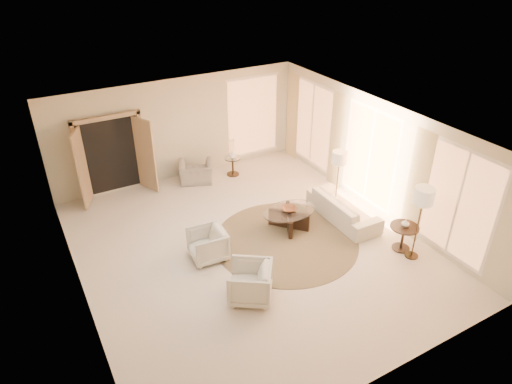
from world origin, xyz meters
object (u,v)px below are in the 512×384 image
end_table (403,233)px  side_table (233,164)px  floor_lamp_near (339,160)px  coffee_table (289,217)px  floor_lamp_far (423,199)px  armchair_right (250,281)px  sofa (343,208)px  accent_chair (196,169)px  bowl (289,209)px  end_vase (405,223)px  armchair_left (207,243)px  side_vase (232,154)px

end_table → side_table: end_table is taller
side_table → floor_lamp_near: 3.31m
coffee_table → floor_lamp_far: (1.72, -2.22, 1.13)m
armchair_right → sofa: bearing=146.4°
accent_chair → floor_lamp_near: bearing=153.6°
floor_lamp_near → sofa: bearing=-112.1°
floor_lamp_near → bowl: size_ratio=4.33×
floor_lamp_near → end_vase: (0.12, -2.19, -0.60)m
armchair_right → armchair_left: bearing=-138.2°
sofa → end_vase: bearing=-165.9°
sofa → armchair_right: bearing=113.2°
sofa → end_vase: 1.68m
bowl → end_table: bearing=-47.9°
end_table → floor_lamp_near: (-0.12, 2.19, 0.87)m
end_table → floor_lamp_near: size_ratio=0.42×
armchair_right → end_table: armchair_right is taller
coffee_table → end_table: (1.72, -1.90, 0.10)m
accent_chair → side_vase: bearing=-164.7°
side_vase → end_table: bearing=-71.7°
end_vase → armchair_left: bearing=154.9°
side_table → floor_lamp_near: size_ratio=0.36×
floor_lamp_far → side_vase: bearing=107.2°
accent_chair → end_table: (2.72, -5.09, 0.01)m
floor_lamp_far → side_vase: size_ratio=7.48×
accent_chair → end_vase: accent_chair is taller
bowl → armchair_right: bearing=-140.0°
sofa → end_table: 1.64m
coffee_table → bowl: bowl is taller
floor_lamp_near → floor_lamp_far: (0.12, -2.50, 0.16)m
armchair_left → floor_lamp_far: (3.84, -2.12, 1.05)m
bowl → end_vase: end_vase is taller
sofa → side_vase: size_ratio=9.05×
end_table → bowl: 2.57m
side_table → floor_lamp_near: bearing=-61.4°
sofa → side_vase: side_vase is taller
armchair_left → coffee_table: (2.12, 0.10, -0.08)m
sofa → coffee_table: bearing=78.8°
sofa → accent_chair: (-2.36, 3.49, 0.10)m
accent_chair → floor_lamp_far: 6.14m
side_table → armchair_right: bearing=-113.2°
coffee_table → floor_lamp_near: (1.60, 0.29, 0.97)m
armchair_left → floor_lamp_near: 3.85m
end_table → armchair_right: bearing=175.6°
end_table → side_table: (-1.64, 4.97, -0.08)m
end_table → bowl: bearing=132.1°
sofa → accent_chair: bearing=35.5°
accent_chair → end_vase: bearing=139.8°
sofa → floor_lamp_far: 2.25m
armchair_left → bowl: bearing=97.3°
end_table → side_table: size_ratio=1.15×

